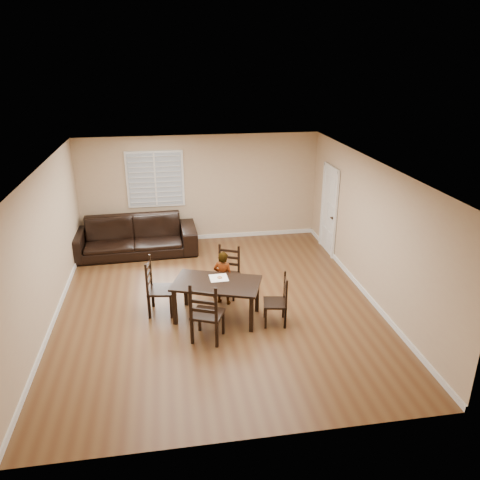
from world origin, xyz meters
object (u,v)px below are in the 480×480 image
at_px(chair_left, 154,289).
at_px(chair_near, 228,272).
at_px(child, 223,278).
at_px(chair_far, 205,317).
at_px(dining_table, 217,287).
at_px(sofa, 133,236).
at_px(donut, 220,277).
at_px(chair_right, 281,302).

bearing_deg(chair_left, chair_near, -60.96).
xyz_separation_m(chair_left, child, (1.31, 0.16, 0.04)).
xyz_separation_m(chair_far, child, (0.47, 1.31, 0.04)).
xyz_separation_m(dining_table, chair_far, (-0.28, -0.78, -0.13)).
relative_size(chair_near, child, 0.94).
xyz_separation_m(chair_left, sofa, (-0.52, 2.92, -0.06)).
distance_m(chair_far, donut, 1.04).
bearing_deg(chair_left, chair_right, -100.06).
bearing_deg(chair_left, child, -75.00).
bearing_deg(child, chair_near, -81.92).
height_order(donut, sofa, sofa).
distance_m(chair_left, sofa, 2.97).
relative_size(chair_left, sofa, 0.36).
bearing_deg(child, donut, 102.53).
bearing_deg(child, dining_table, 99.67).
height_order(child, donut, child).
height_order(chair_far, chair_left, chair_far).
height_order(dining_table, child, child).
distance_m(chair_right, child, 1.29).
height_order(dining_table, sofa, sofa).
xyz_separation_m(chair_far, donut, (0.36, 0.94, 0.24)).
relative_size(dining_table, chair_far, 1.58).
xyz_separation_m(dining_table, sofa, (-1.64, 3.29, -0.19)).
bearing_deg(chair_near, child, -86.02).
bearing_deg(chair_right, chair_left, -98.81).
bearing_deg(sofa, chair_left, -81.99).
bearing_deg(dining_table, chair_left, -178.77).
bearing_deg(child, chair_far, 99.33).
relative_size(dining_table, chair_left, 1.60).
relative_size(child, donut, 11.63).
height_order(chair_far, donut, chair_far).
bearing_deg(dining_table, chair_far, -90.57).
relative_size(chair_far, donut, 11.88).
bearing_deg(chair_left, chair_far, -135.64).
bearing_deg(chair_far, chair_right, -140.49).
distance_m(dining_table, chair_far, 0.84).
distance_m(chair_far, chair_left, 1.43).
xyz_separation_m(dining_table, chair_right, (1.11, -0.37, -0.20)).
relative_size(dining_table, donut, 18.76).
xyz_separation_m(dining_table, chair_near, (0.34, 0.93, -0.17)).
bearing_deg(chair_right, sofa, -133.63).
height_order(chair_near, chair_left, chair_left).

